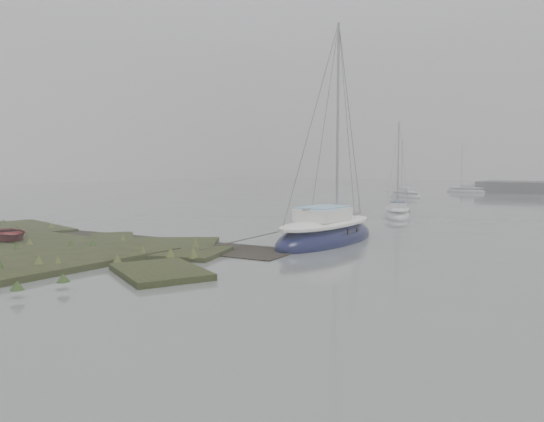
{
  "coord_description": "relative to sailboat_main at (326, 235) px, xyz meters",
  "views": [
    {
      "loc": [
        13.24,
        -12.46,
        3.61
      ],
      "look_at": [
        1.57,
        4.38,
        1.8
      ],
      "focal_mm": 35.0,
      "sensor_mm": 36.0,
      "label": 1
    }
  ],
  "objects": [
    {
      "name": "ground",
      "position": [
        -1.5,
        21.11,
        -0.34
      ],
      "size": [
        160.0,
        160.0,
        0.0
      ],
      "primitive_type": "plane",
      "color": "slate",
      "rests_on": "ground"
    },
    {
      "name": "sailboat_main",
      "position": [
        0.0,
        0.0,
        0.0
      ],
      "size": [
        2.58,
        7.76,
        10.94
      ],
      "rotation": [
        0.0,
        0.0,
        0.0
      ],
      "color": "#0E1135",
      "rests_on": "ground"
    },
    {
      "name": "sailboat_white",
      "position": [
        -1.7,
        13.09,
        -0.12
      ],
      "size": [
        3.49,
        5.24,
        7.06
      ],
      "rotation": [
        0.0,
        0.0,
        0.41
      ],
      "color": "silver",
      "rests_on": "ground"
    },
    {
      "name": "sailboat_far_a",
      "position": [
        -9.37,
        34.89,
        -0.13
      ],
      "size": [
        4.98,
        3.9,
        6.86
      ],
      "rotation": [
        0.0,
        0.0,
        1.02
      ],
      "color": "silver",
      "rests_on": "ground"
    },
    {
      "name": "sailboat_far_c",
      "position": [
        -6.56,
        49.07,
        -0.12
      ],
      "size": [
        4.95,
        1.73,
        6.93
      ],
      "rotation": [
        0.0,
        0.0,
        1.55
      ],
      "color": "#ADB2B7",
      "rests_on": "ground"
    },
    {
      "name": "dinghy",
      "position": [
        -11.45,
        -8.71,
        0.18
      ],
      "size": [
        3.37,
        2.85,
        0.59
      ],
      "primitive_type": "imported",
      "rotation": [
        0.0,
        0.0,
        1.25
      ],
      "color": "maroon",
      "rests_on": "marsh_bank"
    }
  ]
}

